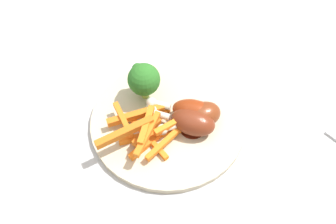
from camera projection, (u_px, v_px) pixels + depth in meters
name	position (u px, v px, depth m)	size (l,w,h in m)	color
dining_table	(207.00, 152.00, 0.73)	(1.29, 0.86, 0.75)	#B7B7BC
dinner_plate	(168.00, 121.00, 0.66)	(0.28, 0.28, 0.01)	beige
broccoli_floret_front	(143.00, 79.00, 0.65)	(0.06, 0.06, 0.08)	#93B849
carrot_fries_pile	(145.00, 130.00, 0.62)	(0.16, 0.12, 0.04)	orange
chicken_drumstick_near	(190.00, 121.00, 0.62)	(0.13, 0.07, 0.04)	#501A0E
chicken_drumstick_far	(200.00, 117.00, 0.63)	(0.12, 0.07, 0.04)	#551F0E
chicken_drumstick_extra	(192.00, 112.00, 0.64)	(0.13, 0.07, 0.04)	#621C0A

